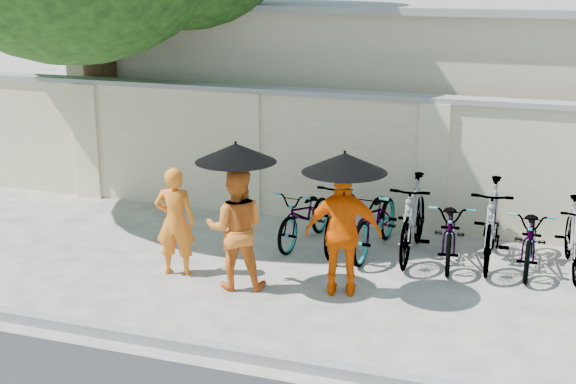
% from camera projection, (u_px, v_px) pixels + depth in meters
% --- Properties ---
extents(ground, '(80.00, 80.00, 0.00)m').
position_uv_depth(ground, '(230.00, 289.00, 10.14)').
color(ground, beige).
extents(kerb, '(40.00, 0.16, 0.12)m').
position_uv_depth(kerb, '(167.00, 341.00, 8.58)').
color(kerb, gray).
rests_on(kerb, ground).
extents(compound_wall, '(20.00, 0.30, 2.00)m').
position_uv_depth(compound_wall, '(370.00, 162.00, 12.45)').
color(compound_wall, beige).
rests_on(compound_wall, ground).
extents(building_behind, '(14.00, 6.00, 3.20)m').
position_uv_depth(building_behind, '(469.00, 92.00, 15.41)').
color(building_behind, beige).
rests_on(building_behind, ground).
extents(monk_left, '(0.60, 0.46, 1.45)m').
position_uv_depth(monk_left, '(175.00, 221.00, 10.46)').
color(monk_left, orange).
rests_on(monk_left, ground).
extents(monk_center, '(0.90, 0.79, 1.55)m').
position_uv_depth(monk_center, '(236.00, 229.00, 9.99)').
color(monk_center, orange).
rests_on(monk_center, ground).
extents(parasol_center, '(0.99, 0.99, 1.01)m').
position_uv_depth(parasol_center, '(236.00, 153.00, 9.63)').
color(parasol_center, black).
rests_on(parasol_center, ground).
extents(monk_right, '(1.00, 0.59, 1.60)m').
position_uv_depth(monk_right, '(343.00, 233.00, 9.77)').
color(monk_right, '#FF6004').
rests_on(monk_right, ground).
extents(parasol_right, '(1.02, 1.02, 0.91)m').
position_uv_depth(parasol_right, '(345.00, 163.00, 9.44)').
color(parasol_right, black).
rests_on(parasol_right, ground).
extents(bike_0, '(0.78, 1.70, 0.86)m').
position_uv_depth(bike_0, '(305.00, 215.00, 11.69)').
color(bike_0, slate).
rests_on(bike_0, ground).
extents(bike_1, '(0.57, 1.78, 1.06)m').
position_uv_depth(bike_1, '(340.00, 212.00, 11.50)').
color(bike_1, slate).
rests_on(bike_1, ground).
extents(bike_2, '(0.78, 1.90, 0.98)m').
position_uv_depth(bike_2, '(376.00, 219.00, 11.31)').
color(bike_2, slate).
rests_on(bike_2, ground).
extents(bike_3, '(0.58, 1.90, 1.13)m').
position_uv_depth(bike_3, '(413.00, 218.00, 11.12)').
color(bike_3, slate).
rests_on(bike_3, ground).
extents(bike_4, '(0.82, 1.80, 0.91)m').
position_uv_depth(bike_4, '(451.00, 230.00, 10.96)').
color(bike_4, slate).
rests_on(bike_4, ground).
extents(bike_5, '(0.59, 1.92, 1.15)m').
position_uv_depth(bike_5, '(492.00, 223.00, 10.87)').
color(bike_5, slate).
rests_on(bike_5, ground).
extents(bike_6, '(0.61, 1.71, 0.90)m').
position_uv_depth(bike_6, '(531.00, 237.00, 10.70)').
color(bike_6, slate).
rests_on(bike_6, ground).
extents(bike_7, '(0.64, 1.67, 0.98)m').
position_uv_depth(bike_7, '(574.00, 237.00, 10.58)').
color(bike_7, slate).
rests_on(bike_7, ground).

